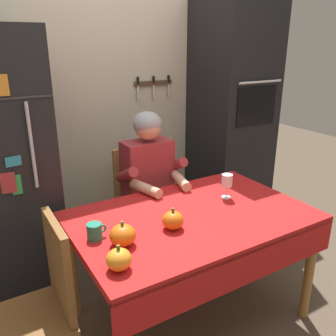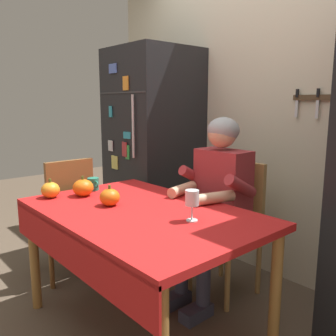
# 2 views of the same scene
# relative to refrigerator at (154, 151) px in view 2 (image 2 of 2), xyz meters

# --- Properties ---
(ground_plane) EXTENTS (10.00, 10.00, 0.00)m
(ground_plane) POSITION_rel_refrigerator_xyz_m (0.95, -0.96, -0.90)
(ground_plane) COLOR brown
(ground_plane) RESTS_ON ground
(back_wall_assembly) EXTENTS (3.70, 0.13, 2.60)m
(back_wall_assembly) POSITION_rel_refrigerator_xyz_m (1.00, 0.39, 0.40)
(back_wall_assembly) COLOR beige
(back_wall_assembly) RESTS_ON ground
(refrigerator) EXTENTS (0.68, 0.71, 1.80)m
(refrigerator) POSITION_rel_refrigerator_xyz_m (0.00, 0.00, 0.00)
(refrigerator) COLOR black
(refrigerator) RESTS_ON ground
(dining_table) EXTENTS (1.40, 0.90, 0.74)m
(dining_table) POSITION_rel_refrigerator_xyz_m (0.95, -0.88, -0.24)
(dining_table) COLOR #9E6B33
(dining_table) RESTS_ON ground
(chair_behind_person) EXTENTS (0.40, 0.40, 0.93)m
(chair_behind_person) POSITION_rel_refrigerator_xyz_m (1.00, -0.09, -0.39)
(chair_behind_person) COLOR tan
(chair_behind_person) RESTS_ON ground
(seated_person) EXTENTS (0.47, 0.55, 1.25)m
(seated_person) POSITION_rel_refrigerator_xyz_m (1.00, -0.28, -0.16)
(seated_person) COLOR #38384C
(seated_person) RESTS_ON ground
(chair_left_side) EXTENTS (0.40, 0.40, 0.93)m
(chair_left_side) POSITION_rel_refrigerator_xyz_m (0.05, -0.90, -0.39)
(chair_left_side) COLOR brown
(chair_left_side) RESTS_ON ground
(coffee_mug) EXTENTS (0.11, 0.08, 0.09)m
(coffee_mug) POSITION_rel_refrigerator_xyz_m (0.36, -0.83, -0.12)
(coffee_mug) COLOR #237F66
(coffee_mug) RESTS_ON dining_table
(wine_glass) EXTENTS (0.07, 0.07, 0.16)m
(wine_glass) POSITION_rel_refrigerator_xyz_m (1.28, -0.78, -0.05)
(wine_glass) COLOR white
(wine_glass) RESTS_ON dining_table
(pumpkin_large) EXTENTS (0.13, 0.13, 0.13)m
(pumpkin_large) POSITION_rel_refrigerator_xyz_m (0.46, -0.95, -0.11)
(pumpkin_large) COLOR orange
(pumpkin_large) RESTS_ON dining_table
(pumpkin_medium) EXTENTS (0.12, 0.12, 0.12)m
(pumpkin_medium) POSITION_rel_refrigerator_xyz_m (0.76, -0.95, -0.11)
(pumpkin_medium) COLOR orange
(pumpkin_medium) RESTS_ON dining_table
(pumpkin_small) EXTENTS (0.12, 0.12, 0.12)m
(pumpkin_small) POSITION_rel_refrigerator_xyz_m (0.36, -1.14, -0.11)
(pumpkin_small) COLOR orange
(pumpkin_small) RESTS_ON dining_table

